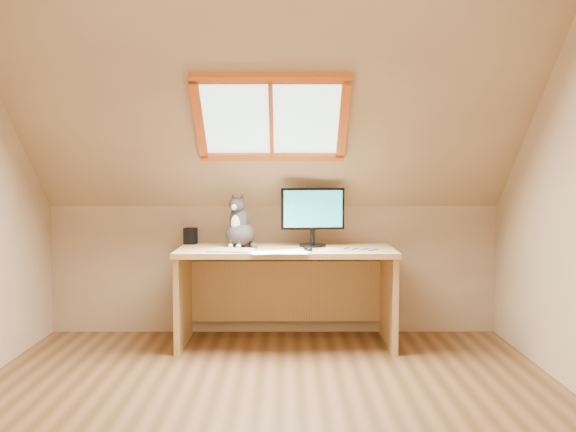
{
  "coord_description": "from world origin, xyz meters",
  "views": [
    {
      "loc": [
        0.1,
        -3.26,
        1.27
      ],
      "look_at": [
        0.11,
        1.0,
        0.97
      ],
      "focal_mm": 40.0,
      "sensor_mm": 36.0,
      "label": 1
    }
  ],
  "objects": [
    {
      "name": "ground",
      "position": [
        0.0,
        0.0,
        0.0
      ],
      "size": [
        3.5,
        3.5,
        0.0
      ],
      "primitive_type": "plane",
      "color": "brown",
      "rests_on": "ground"
    },
    {
      "name": "papers",
      "position": [
        0.09,
        1.12,
        0.72
      ],
      "size": [
        0.35,
        0.3,
        0.01
      ],
      "color": "white",
      "rests_on": "desk"
    },
    {
      "name": "mouse",
      "position": [
        0.25,
        1.19,
        0.73
      ],
      "size": [
        0.08,
        0.12,
        0.03
      ],
      "primitive_type": "ellipsoid",
      "rotation": [
        0.0,
        0.0,
        0.25
      ],
      "color": "black",
      "rests_on": "desk"
    },
    {
      "name": "desk_speaker",
      "position": [
        -0.63,
        1.63,
        0.78
      ],
      "size": [
        0.1,
        0.1,
        0.12
      ],
      "primitive_type": "cube",
      "rotation": [
        0.0,
        0.0,
        -0.2
      ],
      "color": "black",
      "rests_on": "desk"
    },
    {
      "name": "room_shell",
      "position": [
        0.0,
        -0.09,
        1.43
      ],
      "size": [
        3.52,
        3.52,
        2.41
      ],
      "color": "tan",
      "rests_on": "ground"
    },
    {
      "name": "monitor",
      "position": [
        0.3,
        1.47,
        0.96
      ],
      "size": [
        0.47,
        0.2,
        0.43
      ],
      "color": "black",
      "rests_on": "desk"
    },
    {
      "name": "desk",
      "position": [
        0.1,
        1.45,
        0.49
      ],
      "size": [
        1.57,
        0.68,
        0.71
      ],
      "color": "tan",
      "rests_on": "ground"
    },
    {
      "name": "cables",
      "position": [
        0.53,
        1.26,
        0.72
      ],
      "size": [
        0.51,
        0.26,
        0.01
      ],
      "color": "silver",
      "rests_on": "desk"
    },
    {
      "name": "graphics_tablet",
      "position": [
        -0.29,
        1.19,
        0.72
      ],
      "size": [
        0.34,
        0.28,
        0.01
      ],
      "primitive_type": "cube",
      "rotation": [
        0.0,
        0.0,
        -0.22
      ],
      "color": "#B2B2B7",
      "rests_on": "desk"
    },
    {
      "name": "cat",
      "position": [
        -0.25,
        1.46,
        0.86
      ],
      "size": [
        0.29,
        0.32,
        0.4
      ],
      "color": "#3B3634",
      "rests_on": "desk"
    }
  ]
}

